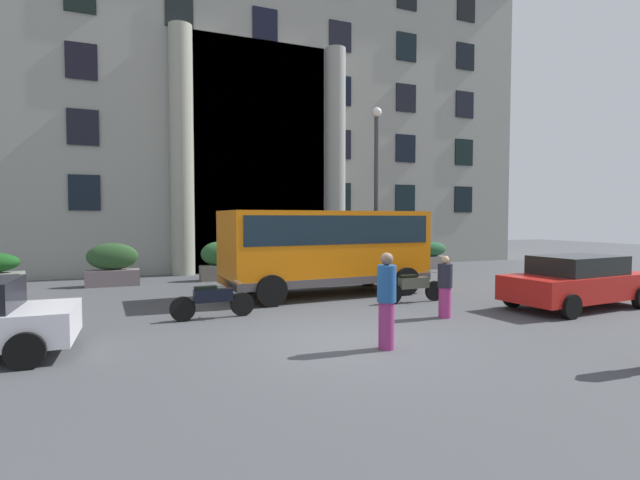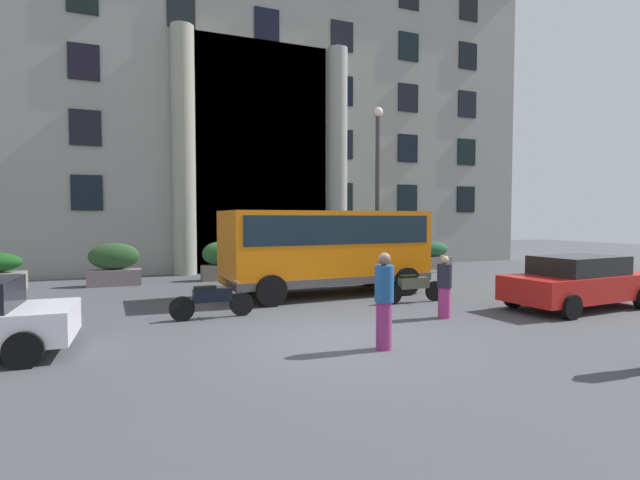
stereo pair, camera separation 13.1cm
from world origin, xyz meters
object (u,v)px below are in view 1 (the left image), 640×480
object	(u,v)px
hedge_planter_entrance_left	(325,257)
pedestrian_woman_dark_dress	(387,300)
orange_minibus	(326,245)
hedge_planter_west	(113,265)
motorcycle_far_end	(412,287)
bus_stop_sign	(420,241)
lamppost_plaza_centre	(376,179)
pedestrian_child_trailing	(445,287)
parked_hatchback_near	(577,281)
scooter_by_planter	(211,300)
hedge_planter_far_west	(218,262)
hedge_planter_east	(432,256)

from	to	relation	value
hedge_planter_entrance_left	pedestrian_woman_dark_dress	bearing A→B (deg)	-107.19
orange_minibus	hedge_planter_west	world-z (taller)	orange_minibus
orange_minibus	motorcycle_far_end	bearing A→B (deg)	-54.65
hedge_planter_west	orange_minibus	bearing A→B (deg)	-36.29
bus_stop_sign	lamppost_plaza_centre	world-z (taller)	lamppost_plaza_centre
hedge_planter_west	pedestrian_child_trailing	xyz separation A→B (m)	(7.85, -9.09, 0.02)
hedge_planter_west	pedestrian_woman_dark_dress	world-z (taller)	pedestrian_woman_dark_dress
pedestrian_child_trailing	pedestrian_woman_dark_dress	size ratio (longest dim) A/B	0.84
parked_hatchback_near	lamppost_plaza_centre	xyz separation A→B (m)	(-2.19, 7.42, 3.32)
scooter_by_planter	motorcycle_far_end	distance (m)	5.83
bus_stop_sign	pedestrian_woman_dark_dress	xyz separation A→B (m)	(-6.17, -7.96, -0.64)
hedge_planter_far_west	hedge_planter_east	bearing A→B (deg)	1.89
orange_minibus	bus_stop_sign	size ratio (longest dim) A/B	2.62
hedge_planter_east	parked_hatchback_near	distance (m)	10.13
hedge_planter_west	pedestrian_woman_dark_dress	xyz separation A→B (m)	(5.08, -10.97, 0.18)
hedge_planter_east	scooter_by_planter	world-z (taller)	hedge_planter_east
bus_stop_sign	hedge_planter_far_west	xyz separation A→B (m)	(-7.41, 3.10, -0.83)
lamppost_plaza_centre	parked_hatchback_near	bearing A→B (deg)	-73.54
hedge_planter_entrance_left	hedge_planter_west	xyz separation A→B (m)	(-8.62, -0.49, 0.01)
hedge_planter_west	lamppost_plaza_centre	size ratio (longest dim) A/B	0.27
pedestrian_woman_dark_dress	hedge_planter_east	bearing A→B (deg)	-93.68
bus_stop_sign	hedge_planter_west	world-z (taller)	bus_stop_sign
hedge_planter_far_west	pedestrian_woman_dark_dress	world-z (taller)	pedestrian_woman_dark_dress
hedge_planter_west	lamppost_plaza_centre	world-z (taller)	lamppost_plaza_centre
hedge_planter_west	lamppost_plaza_centre	xyz separation A→B (m)	(9.83, -2.01, 3.30)
hedge_planter_west	motorcycle_far_end	world-z (taller)	hedge_planter_west
parked_hatchback_near	pedestrian_woman_dark_dress	world-z (taller)	pedestrian_woman_dark_dress
lamppost_plaza_centre	motorcycle_far_end	bearing A→B (deg)	-107.30
orange_minibus	parked_hatchback_near	xyz separation A→B (m)	(5.55, -4.68, -0.88)
hedge_planter_entrance_left	lamppost_plaza_centre	bearing A→B (deg)	-64.30
pedestrian_child_trailing	lamppost_plaza_centre	bearing A→B (deg)	-132.12
bus_stop_sign	parked_hatchback_near	xyz separation A→B (m)	(0.77, -6.42, -0.83)
hedge_planter_far_west	bus_stop_sign	bearing A→B (deg)	-22.72
hedge_planter_east	scooter_by_planter	xyz separation A→B (m)	(-11.89, -7.47, -0.17)
hedge_planter_far_west	pedestrian_woman_dark_dress	xyz separation A→B (m)	(1.24, -11.06, 0.19)
hedge_planter_entrance_left	parked_hatchback_near	world-z (taller)	hedge_planter_entrance_left
hedge_planter_east	hedge_planter_far_west	bearing A→B (deg)	-178.11
hedge_planter_west	motorcycle_far_end	xyz separation A→B (m)	(8.27, -7.02, -0.30)
pedestrian_child_trailing	hedge_planter_west	bearing A→B (deg)	-75.69
orange_minibus	lamppost_plaza_centre	bearing A→B (deg)	36.13
pedestrian_woman_dark_dress	motorcycle_far_end	bearing A→B (deg)	-93.57
orange_minibus	parked_hatchback_near	size ratio (longest dim) A/B	1.49
hedge_planter_far_west	parked_hatchback_near	size ratio (longest dim) A/B	0.34
scooter_by_planter	motorcycle_far_end	size ratio (longest dim) A/B	1.01
hedge_planter_entrance_left	scooter_by_planter	bearing A→B (deg)	-129.46
hedge_planter_east	lamppost_plaza_centre	distance (m)	6.17
orange_minibus	parked_hatchback_near	distance (m)	7.31
hedge_planter_east	hedge_planter_far_west	size ratio (longest dim) A/B	1.03
bus_stop_sign	motorcycle_far_end	xyz separation A→B (m)	(-2.98, -4.01, -1.12)
scooter_by_planter	pedestrian_woman_dark_dress	bearing A→B (deg)	-59.21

